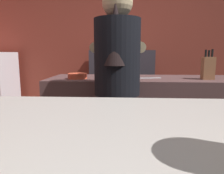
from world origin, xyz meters
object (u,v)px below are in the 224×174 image
knife_block (208,68)px  chefs_knife (149,78)px  mixing_bowl (78,76)px  bottle_vinegar (104,44)px  bottle_hot_sauce (138,45)px  bottle_soy (110,45)px  bartender (117,84)px

knife_block → chefs_knife: size_ratio=1.12×
chefs_knife → mixing_bowl: bearing=169.9°
bottle_vinegar → bottle_hot_sauce: bottle_vinegar is taller
knife_block → bottle_hot_sauce: (-0.54, 1.33, 0.25)m
knife_block → bottle_soy: bearing=127.4°
mixing_bowl → bottle_soy: size_ratio=0.86×
bottle_vinegar → mixing_bowl: bearing=-96.6°
knife_block → bartender: bearing=-155.7°
mixing_bowl → bartender: bearing=-42.9°
mixing_bowl → chefs_knife: 0.66m
knife_block → bottle_vinegar: bottle_vinegar is taller
knife_block → chefs_knife: (-0.52, 0.04, -0.10)m
bottle_soy → bottle_hot_sauce: (0.43, 0.07, 0.00)m
bartender → bottle_hot_sauce: size_ratio=7.90×
knife_block → bottle_hot_sauce: bearing=111.9°
bartender → bottle_soy: bearing=11.1°
knife_block → bottle_hot_sauce: 1.46m
chefs_knife → bottle_hot_sauce: 1.34m
bottle_soy → bottle_vinegar: bottle_vinegar is taller
bartender → chefs_knife: (0.28, 0.41, -0.00)m
bartender → knife_block: (0.80, 0.36, 0.10)m
mixing_bowl → bottle_hot_sauce: bottle_hot_sauce is taller
chefs_knife → bottle_vinegar: (-0.52, 1.13, 0.36)m
bottle_hot_sauce → bottle_soy: bearing=-170.7°
bartender → knife_block: size_ratio=6.11×
bottle_soy → bottle_hot_sauce: same height
knife_block → bottle_hot_sauce: size_ratio=1.29×
bartender → bottle_vinegar: bearing=14.1°
chefs_knife → knife_block: bearing=-19.7°
bottle_soy → bottle_vinegar: size_ratio=0.89×
knife_block → mixing_bowl: bearing=-179.5°
mixing_bowl → chefs_knife: bearing=4.7°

